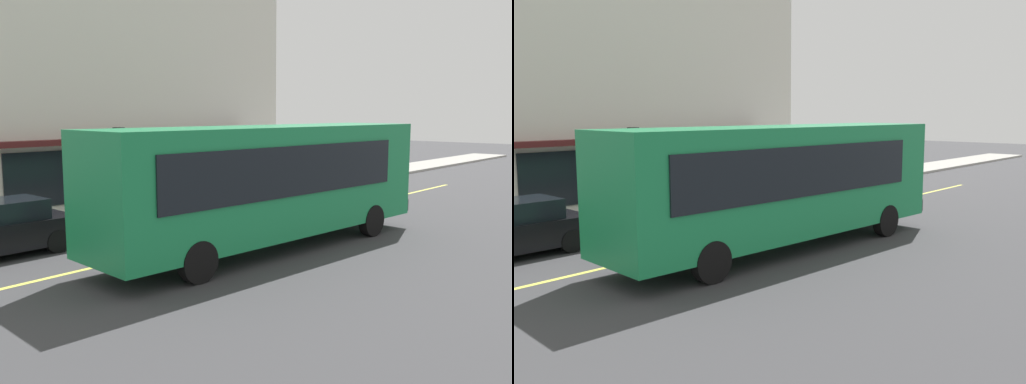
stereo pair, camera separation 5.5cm
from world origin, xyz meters
TOP-DOWN VIEW (x-y plane):
  - ground at (0.00, 0.00)m, footprint 120.00×120.00m
  - sidewalk at (0.00, 5.37)m, footprint 80.00×2.86m
  - lane_centre_stripe at (0.00, 0.00)m, footprint 36.00×0.16m
  - storefront_building at (2.69, 12.02)m, footprint 18.23×11.05m
  - bus at (0.77, -2.04)m, footprint 11.26×3.19m
  - traffic_light at (0.47, 4.64)m, footprint 0.30×0.52m
  - car_navy at (8.35, 2.87)m, footprint 4.35×1.96m
  - pedestrian_by_curb at (7.59, 5.25)m, footprint 0.34×0.34m

SIDE VIEW (x-z plane):
  - ground at x=0.00m, z-range 0.00..0.00m
  - lane_centre_stripe at x=0.00m, z-range 0.00..0.01m
  - sidewalk at x=0.00m, z-range 0.00..0.15m
  - car_navy at x=8.35m, z-range -0.02..1.50m
  - pedestrian_by_curb at x=7.59m, z-range 0.35..2.19m
  - bus at x=0.77m, z-range 0.24..3.74m
  - traffic_light at x=0.47m, z-range 0.93..4.13m
  - storefront_building at x=2.69m, z-range -0.01..13.41m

